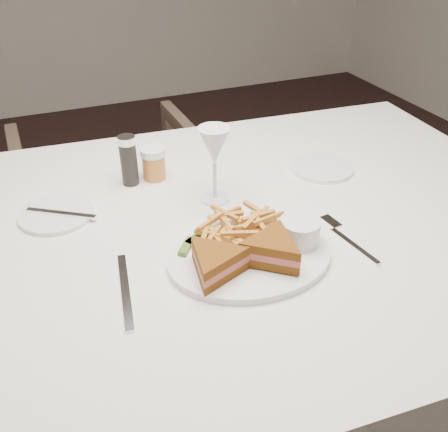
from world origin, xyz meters
TOP-DOWN VIEW (x-y plane):
  - ground at (0.00, 0.00)m, footprint 5.00×5.00m
  - table at (0.11, -0.36)m, footprint 1.62×1.14m
  - chair_far at (0.03, 0.47)m, footprint 0.68×0.64m
  - table_setting at (0.12, -0.41)m, footprint 0.81×0.62m

SIDE VIEW (x-z plane):
  - ground at x=0.00m, z-range 0.00..0.00m
  - chair_far at x=0.03m, z-range 0.00..0.69m
  - table at x=0.11m, z-range 0.00..0.75m
  - table_setting at x=0.12m, z-range 0.70..0.88m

